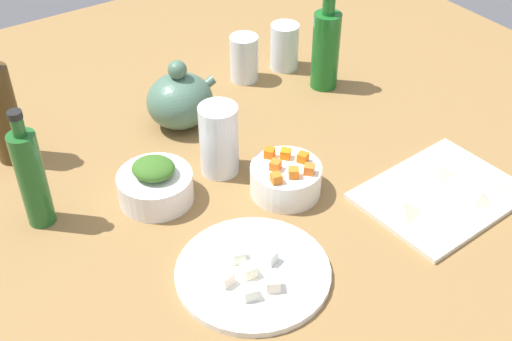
# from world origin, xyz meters

# --- Properties ---
(tabletop) EXTENTS (1.90, 1.90, 0.03)m
(tabletop) POSITION_xyz_m (0.00, 0.00, 0.01)
(tabletop) COLOR olive
(tabletop) RESTS_ON ground
(cutting_board) EXTENTS (0.30, 0.24, 0.01)m
(cutting_board) POSITION_xyz_m (0.28, -0.21, 0.03)
(cutting_board) COLOR silver
(cutting_board) RESTS_ON tabletop
(plate_tofu) EXTENTS (0.26, 0.26, 0.01)m
(plate_tofu) POSITION_xyz_m (-0.12, -0.17, 0.04)
(plate_tofu) COLOR white
(plate_tofu) RESTS_ON tabletop
(bowl_greens) EXTENTS (0.14, 0.14, 0.06)m
(bowl_greens) POSITION_xyz_m (-0.17, 0.09, 0.06)
(bowl_greens) COLOR white
(bowl_greens) RESTS_ON tabletop
(bowl_carrots) EXTENTS (0.13, 0.13, 0.06)m
(bowl_carrots) POSITION_xyz_m (0.05, -0.03, 0.06)
(bowl_carrots) COLOR white
(bowl_carrots) RESTS_ON tabletop
(teapot) EXTENTS (0.16, 0.13, 0.15)m
(teapot) POSITION_xyz_m (-0.00, 0.28, 0.09)
(teapot) COLOR #4C715C
(teapot) RESTS_ON tabletop
(bottle_0) EXTENTS (0.06, 0.06, 0.25)m
(bottle_0) POSITION_xyz_m (-0.34, 0.36, 0.14)
(bottle_0) COLOR #493417
(bottle_0) RESTS_ON tabletop
(bottle_1) EXTENTS (0.06, 0.06, 0.23)m
(bottle_1) POSITION_xyz_m (0.35, 0.23, 0.13)
(bottle_1) COLOR #1A6622
(bottle_1) RESTS_ON tabletop
(bottle_2) EXTENTS (0.05, 0.05, 0.23)m
(bottle_2) POSITION_xyz_m (-0.36, 0.15, 0.13)
(bottle_2) COLOR #215F27
(bottle_2) RESTS_ON tabletop
(drinking_glass_0) EXTENTS (0.07, 0.07, 0.11)m
(drinking_glass_0) POSITION_xyz_m (0.21, 0.36, 0.09)
(drinking_glass_0) COLOR white
(drinking_glass_0) RESTS_ON tabletop
(drinking_glass_1) EXTENTS (0.08, 0.08, 0.15)m
(drinking_glass_1) POSITION_xyz_m (-0.02, 0.09, 0.10)
(drinking_glass_1) COLOR white
(drinking_glass_1) RESTS_ON tabletop
(drinking_glass_2) EXTENTS (0.07, 0.07, 0.11)m
(drinking_glass_2) POSITION_xyz_m (0.32, 0.35, 0.09)
(drinking_glass_2) COLOR white
(drinking_glass_2) RESTS_ON tabletop
(carrot_cube_0) EXTENTS (0.03, 0.03, 0.02)m
(carrot_cube_0) POSITION_xyz_m (0.04, 0.01, 0.10)
(carrot_cube_0) COLOR orange
(carrot_cube_0) RESTS_ON bowl_carrots
(carrot_cube_1) EXTENTS (0.02, 0.02, 0.02)m
(carrot_cube_1) POSITION_xyz_m (0.04, -0.06, 0.10)
(carrot_cube_1) COLOR orange
(carrot_cube_1) RESTS_ON bowl_carrots
(carrot_cube_2) EXTENTS (0.03, 0.03, 0.02)m
(carrot_cube_2) POSITION_xyz_m (0.06, -0.01, 0.10)
(carrot_cube_2) COLOR orange
(carrot_cube_2) RESTS_ON bowl_carrots
(carrot_cube_3) EXTENTS (0.02, 0.02, 0.02)m
(carrot_cube_3) POSITION_xyz_m (0.03, -0.02, 0.10)
(carrot_cube_3) COLOR orange
(carrot_cube_3) RESTS_ON bowl_carrots
(carrot_cube_4) EXTENTS (0.02, 0.02, 0.02)m
(carrot_cube_4) POSITION_xyz_m (0.08, -0.03, 0.10)
(carrot_cube_4) COLOR orange
(carrot_cube_4) RESTS_ON bowl_carrots
(carrot_cube_5) EXTENTS (0.02, 0.02, 0.02)m
(carrot_cube_5) POSITION_xyz_m (0.01, -0.06, 0.10)
(carrot_cube_5) COLOR orange
(carrot_cube_5) RESTS_ON bowl_carrots
(carrot_cube_6) EXTENTS (0.03, 0.03, 0.02)m
(carrot_cube_6) POSITION_xyz_m (0.07, -0.07, 0.10)
(carrot_cube_6) COLOR orange
(carrot_cube_6) RESTS_ON bowl_carrots
(chopped_greens_mound) EXTENTS (0.11, 0.11, 0.03)m
(chopped_greens_mound) POSITION_xyz_m (-0.17, 0.09, 0.10)
(chopped_greens_mound) COLOR #3A6B24
(chopped_greens_mound) RESTS_ON bowl_greens
(tofu_cube_0) EXTENTS (0.03, 0.03, 0.02)m
(tofu_cube_0) POSITION_xyz_m (-0.09, -0.17, 0.05)
(tofu_cube_0) COLOR white
(tofu_cube_0) RESTS_ON plate_tofu
(tofu_cube_1) EXTENTS (0.03, 0.03, 0.02)m
(tofu_cube_1) POSITION_xyz_m (-0.12, -0.23, 0.05)
(tofu_cube_1) COLOR white
(tofu_cube_1) RESTS_ON plate_tofu
(tofu_cube_2) EXTENTS (0.03, 0.03, 0.02)m
(tofu_cube_2) POSITION_xyz_m (-0.13, -0.14, 0.05)
(tofu_cube_2) COLOR white
(tofu_cube_2) RESTS_ON plate_tofu
(tofu_cube_3) EXTENTS (0.02, 0.02, 0.02)m
(tofu_cube_3) POSITION_xyz_m (-0.14, -0.18, 0.05)
(tofu_cube_3) COLOR #F4EFCB
(tofu_cube_3) RESTS_ON plate_tofu
(tofu_cube_4) EXTENTS (0.03, 0.03, 0.02)m
(tofu_cube_4) POSITION_xyz_m (-0.18, -0.17, 0.05)
(tofu_cube_4) COLOR #F5E4CB
(tofu_cube_4) RESTS_ON plate_tofu
(tofu_cube_5) EXTENTS (0.03, 0.03, 0.02)m
(tofu_cube_5) POSITION_xyz_m (-0.16, -0.22, 0.05)
(tofu_cube_5) COLOR white
(tofu_cube_5) RESTS_ON plate_tofu
(dumpling_0) EXTENTS (0.05, 0.05, 0.02)m
(dumpling_0) POSITION_xyz_m (0.32, -0.26, 0.05)
(dumpling_0) COLOR beige
(dumpling_0) RESTS_ON cutting_board
(dumpling_1) EXTENTS (0.07, 0.07, 0.02)m
(dumpling_1) POSITION_xyz_m (0.31, -0.17, 0.05)
(dumpling_1) COLOR beige
(dumpling_1) RESTS_ON cutting_board
(dumpling_2) EXTENTS (0.08, 0.08, 0.02)m
(dumpling_2) POSITION_xyz_m (0.18, -0.21, 0.05)
(dumpling_2) COLOR beige
(dumpling_2) RESTS_ON cutting_board
(dumpling_3) EXTENTS (0.08, 0.08, 0.02)m
(dumpling_3) POSITION_xyz_m (0.37, -0.25, 0.05)
(dumpling_3) COLOR beige
(dumpling_3) RESTS_ON cutting_board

